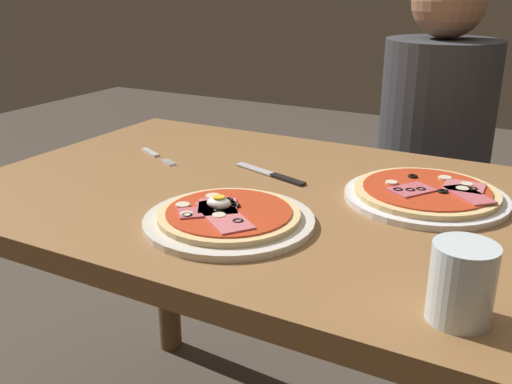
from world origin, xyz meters
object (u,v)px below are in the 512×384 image
(dining_table, at_px, (279,248))
(knife, at_px, (274,175))
(water_glass_near, at_px, (461,288))
(diner_person, at_px, (429,184))
(pizza_foreground, at_px, (228,218))
(pizza_across_left, at_px, (426,194))
(fork, at_px, (155,155))

(dining_table, xyz_separation_m, knife, (-0.06, 0.08, 0.12))
(water_glass_near, height_order, diner_person, diner_person)
(dining_table, height_order, knife, knife)
(knife, distance_m, diner_person, 0.70)
(pizza_foreground, relative_size, knife, 1.52)
(pizza_across_left, relative_size, knife, 1.58)
(dining_table, relative_size, water_glass_near, 12.38)
(water_glass_near, bearing_deg, fork, 153.46)
(pizza_across_left, distance_m, knife, 0.31)
(pizza_foreground, distance_m, pizza_across_left, 0.38)
(dining_table, distance_m, pizza_foreground, 0.22)
(pizza_foreground, bearing_deg, fork, 143.90)
(dining_table, distance_m, pizza_across_left, 0.30)
(pizza_foreground, bearing_deg, water_glass_near, -16.23)
(water_glass_near, height_order, knife, water_glass_near)
(pizza_foreground, bearing_deg, dining_table, 86.98)
(fork, bearing_deg, pizza_foreground, -36.10)
(pizza_foreground, distance_m, knife, 0.27)
(diner_person, bearing_deg, water_glass_near, 103.70)
(knife, bearing_deg, dining_table, -56.41)
(dining_table, distance_m, fork, 0.40)
(diner_person, bearing_deg, fork, 52.02)
(pizza_across_left, bearing_deg, dining_table, -159.32)
(pizza_foreground, relative_size, water_glass_near, 2.92)
(fork, bearing_deg, pizza_across_left, 1.20)
(pizza_foreground, distance_m, diner_person, 0.94)
(water_glass_near, bearing_deg, diner_person, 103.70)
(pizza_across_left, height_order, water_glass_near, water_glass_near)
(dining_table, relative_size, fork, 8.39)
(diner_person, bearing_deg, dining_table, 79.39)
(pizza_across_left, bearing_deg, pizza_foreground, -134.08)
(pizza_across_left, xyz_separation_m, fork, (-0.63, -0.01, -0.01))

